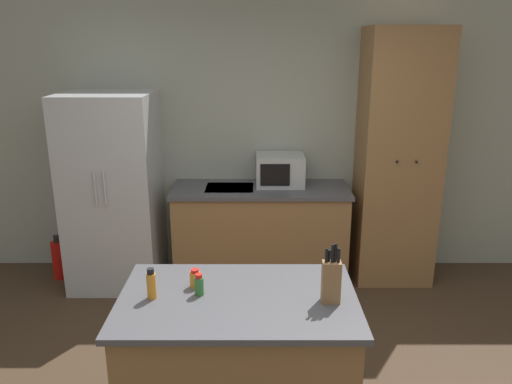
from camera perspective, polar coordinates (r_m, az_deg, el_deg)
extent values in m
cube|color=#9EA393|center=(4.87, 0.81, 6.03)|extent=(7.20, 0.06, 2.60)
cube|color=#B7BABC|center=(4.76, -15.93, 0.08)|extent=(0.80, 0.74, 1.79)
cylinder|color=silver|center=(4.38, -17.90, 0.41)|extent=(0.02, 0.02, 0.30)
cylinder|color=silver|center=(4.36, -16.90, 0.41)|extent=(0.02, 0.02, 0.30)
cube|color=olive|center=(4.80, 0.53, -4.90)|extent=(1.60, 0.60, 0.88)
cube|color=#4C4C51|center=(4.64, 0.54, 0.32)|extent=(1.64, 0.64, 0.03)
cube|color=#9EA0A3|center=(4.65, -3.02, 0.45)|extent=(0.44, 0.34, 0.01)
cube|color=olive|center=(4.78, 15.90, 3.59)|extent=(0.70, 0.54, 2.34)
sphere|color=black|center=(4.48, 15.86, 3.34)|extent=(0.02, 0.02, 0.02)
sphere|color=black|center=(4.53, 17.91, 3.31)|extent=(0.02, 0.02, 0.02)
cube|color=olive|center=(3.01, -1.97, -19.66)|extent=(1.23, 0.76, 0.86)
cube|color=#4C4C51|center=(2.76, -2.06, -12.18)|extent=(1.29, 0.82, 0.03)
cube|color=#B2B5B7|center=(4.70, 2.79, 2.55)|extent=(0.45, 0.37, 0.29)
cube|color=black|center=(4.52, 2.22, 1.96)|extent=(0.27, 0.01, 0.20)
cube|color=olive|center=(2.68, 8.60, -10.14)|extent=(0.10, 0.06, 0.23)
cylinder|color=black|center=(2.61, 8.08, -7.18)|extent=(0.02, 0.02, 0.08)
cylinder|color=black|center=(2.62, 8.37, -7.21)|extent=(0.02, 0.02, 0.06)
cylinder|color=black|center=(2.61, 8.77, -6.95)|extent=(0.02, 0.02, 0.10)
cylinder|color=black|center=(2.61, 9.10, -6.88)|extent=(0.02, 0.02, 0.10)
cylinder|color=black|center=(2.61, 9.45, -7.17)|extent=(0.02, 0.02, 0.08)
cylinder|color=#337033|center=(2.77, -6.50, -10.64)|extent=(0.05, 0.05, 0.10)
cylinder|color=red|center=(2.74, -6.54, -9.51)|extent=(0.04, 0.04, 0.02)
cylinder|color=orange|center=(2.86, -6.94, -9.90)|extent=(0.06, 0.06, 0.09)
cylinder|color=red|center=(2.83, -6.98, -8.94)|extent=(0.05, 0.05, 0.02)
cylinder|color=orange|center=(2.77, -11.83, -10.47)|extent=(0.05, 0.05, 0.14)
cylinder|color=black|center=(2.73, -11.95, -8.86)|extent=(0.04, 0.04, 0.03)
cylinder|color=red|center=(5.23, -21.54, -7.22)|extent=(0.13, 0.13, 0.37)
cylinder|color=black|center=(5.15, -21.81, -4.98)|extent=(0.06, 0.06, 0.07)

